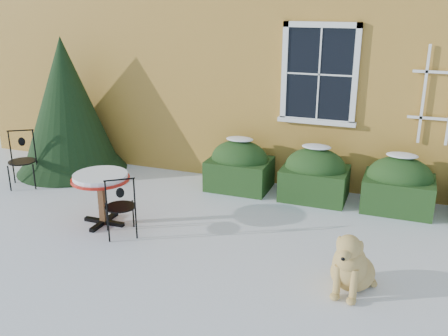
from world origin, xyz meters
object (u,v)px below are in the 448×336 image
at_px(patio_chair_far, 22,159).
at_px(patio_chair_near, 120,206).
at_px(evergreen_shrub, 68,118).
at_px(bistro_table, 101,182).
at_px(dog, 351,266).

bearing_deg(patio_chair_far, patio_chair_near, -55.61).
distance_m(evergreen_shrub, bistro_table, 2.74).
distance_m(patio_chair_far, dog, 5.97).
distance_m(bistro_table, patio_chair_far, 2.37).
distance_m(evergreen_shrub, patio_chair_far, 1.18).
xyz_separation_m(evergreen_shrub, patio_chair_far, (-0.25, -1.03, -0.52)).
bearing_deg(evergreen_shrub, patio_chair_far, -103.43).
distance_m(evergreen_shrub, dog, 6.10).
bearing_deg(bistro_table, patio_chair_far, 158.50).
distance_m(patio_chair_near, dog, 3.16).
xyz_separation_m(patio_chair_near, patio_chair_far, (-2.66, 1.11, 0.04)).
bearing_deg(dog, patio_chair_far, 174.28).
bearing_deg(patio_chair_far, evergreen_shrub, 43.61).
distance_m(evergreen_shrub, patio_chair_near, 3.27).
relative_size(bistro_table, patio_chair_near, 0.93).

